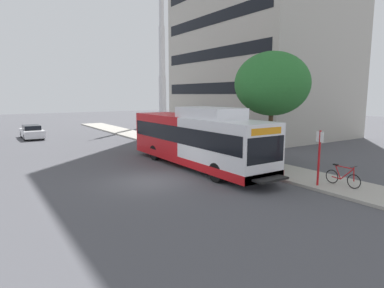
{
  "coord_description": "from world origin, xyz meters",
  "views": [
    {
      "loc": [
        -7.18,
        -14.63,
        4.38
      ],
      "look_at": [
        2.9,
        0.67,
        1.6
      ],
      "focal_mm": 30.7,
      "sensor_mm": 36.0,
      "label": 1
    }
  ],
  "objects_px": {
    "parked_car_far_lane": "(32,132)",
    "transit_bus": "(196,139)",
    "street_tree_near_stop": "(272,84)",
    "bicycle_parked": "(343,177)",
    "bus_stop_sign_pole": "(319,154)"
  },
  "relations": [
    {
      "from": "parked_car_far_lane",
      "to": "transit_bus",
      "type": "bearing_deg",
      "value": -72.02
    },
    {
      "from": "transit_bus",
      "to": "parked_car_far_lane",
      "type": "bearing_deg",
      "value": 107.98
    },
    {
      "from": "parked_car_far_lane",
      "to": "street_tree_near_stop",
      "type": "bearing_deg",
      "value": -63.73
    },
    {
      "from": "transit_bus",
      "to": "street_tree_near_stop",
      "type": "height_order",
      "value": "street_tree_near_stop"
    },
    {
      "from": "transit_bus",
      "to": "bicycle_parked",
      "type": "height_order",
      "value": "transit_bus"
    },
    {
      "from": "street_tree_near_stop",
      "to": "transit_bus",
      "type": "bearing_deg",
      "value": 155.95
    },
    {
      "from": "bicycle_parked",
      "to": "street_tree_near_stop",
      "type": "distance_m",
      "value": 7.37
    },
    {
      "from": "parked_car_far_lane",
      "to": "bicycle_parked",
      "type": "bearing_deg",
      "value": -70.9
    },
    {
      "from": "bus_stop_sign_pole",
      "to": "transit_bus",
      "type": "bearing_deg",
      "value": 107.46
    },
    {
      "from": "bus_stop_sign_pole",
      "to": "parked_car_far_lane",
      "type": "bearing_deg",
      "value": 107.85
    },
    {
      "from": "transit_bus",
      "to": "street_tree_near_stop",
      "type": "xyz_separation_m",
      "value": [
        4.3,
        -1.92,
        3.31
      ]
    },
    {
      "from": "bus_stop_sign_pole",
      "to": "parked_car_far_lane",
      "type": "relative_size",
      "value": 0.58
    },
    {
      "from": "bicycle_parked",
      "to": "parked_car_far_lane",
      "type": "height_order",
      "value": "parked_car_far_lane"
    },
    {
      "from": "street_tree_near_stop",
      "to": "parked_car_far_lane",
      "type": "distance_m",
      "value": 24.64
    },
    {
      "from": "transit_bus",
      "to": "bus_stop_sign_pole",
      "type": "relative_size",
      "value": 4.71
    }
  ]
}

